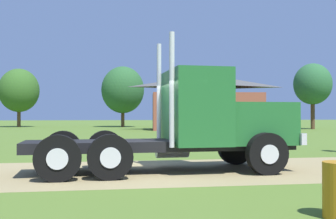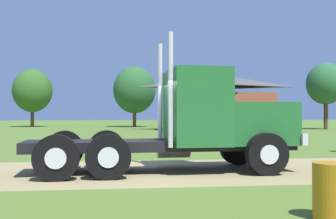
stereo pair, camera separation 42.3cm
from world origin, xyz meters
name	(u,v)px [view 1 (the left image)]	position (x,y,z in m)	size (l,w,h in m)	color
ground_plane	(154,171)	(0.00, 0.00, 0.00)	(200.00, 200.00, 0.00)	#4F6B27
dirt_track	(154,171)	(0.00, 0.00, 0.00)	(120.00, 5.28, 0.01)	#948357
truck_foreground_white	(198,124)	(1.27, -0.05, 1.34)	(7.72, 2.98, 3.78)	black
shed_building	(206,103)	(9.16, 29.78, 2.80)	(12.26, 6.95, 5.79)	brown
tree_left	(19,90)	(-12.08, 42.04, 4.64)	(5.00, 5.00, 7.40)	#513823
tree_mid	(123,90)	(0.93, 40.25, 4.72)	(5.42, 5.42, 7.71)	#513823
tree_right	(313,84)	(21.02, 29.53, 4.89)	(4.07, 4.07, 7.16)	#513823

